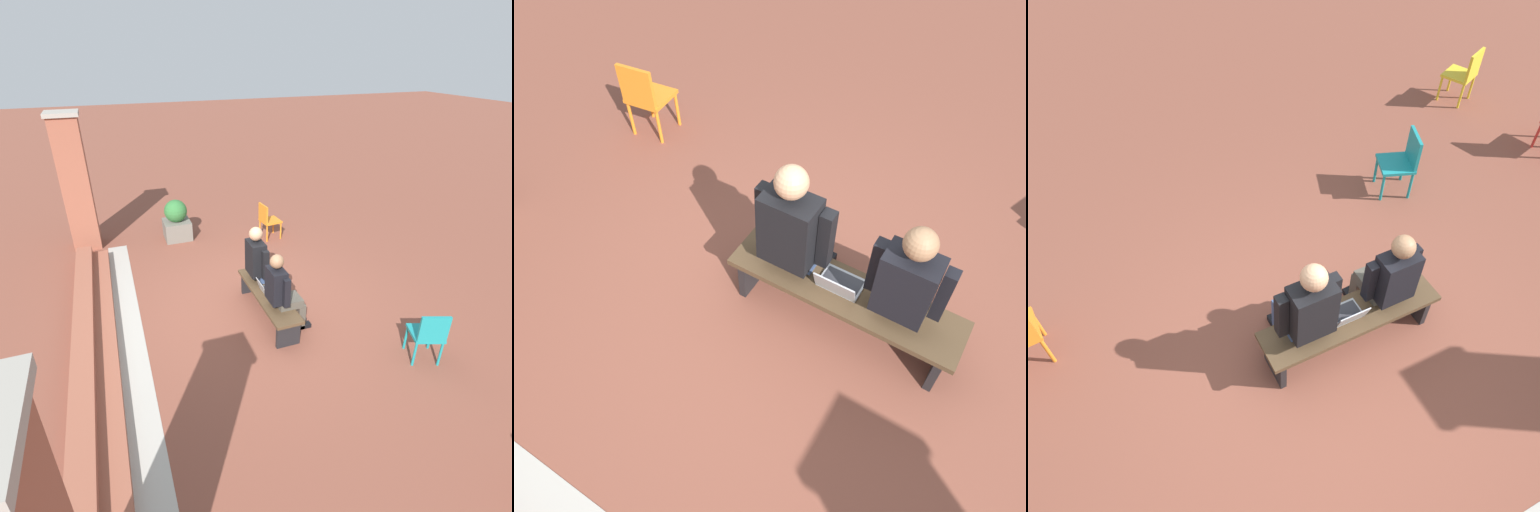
% 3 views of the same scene
% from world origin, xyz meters
% --- Properties ---
extents(ground_plane, '(60.00, 60.00, 0.00)m').
position_xyz_m(ground_plane, '(0.00, 0.00, 0.00)').
color(ground_plane, brown).
extents(bench, '(1.80, 0.44, 0.45)m').
position_xyz_m(bench, '(-0.33, -0.12, 0.35)').
color(bench, '#4C3823').
rests_on(bench, ground).
extents(person_student, '(0.55, 0.69, 1.35)m').
position_xyz_m(person_student, '(-0.74, -0.19, 0.72)').
color(person_student, '#4C473D').
rests_on(person_student, ground).
extents(person_adult, '(0.60, 0.75, 1.43)m').
position_xyz_m(person_adult, '(0.13, -0.19, 0.75)').
color(person_adult, '#384C75').
rests_on(person_adult, ground).
extents(laptop, '(0.32, 0.29, 0.21)m').
position_xyz_m(laptop, '(-0.28, -0.11, 0.50)').
color(laptop, '#9EA0A5').
rests_on(laptop, bench).
extents(plastic_chair_near_bench_left, '(0.46, 0.46, 0.84)m').
position_xyz_m(plastic_chair_near_bench_left, '(2.55, -1.27, 0.48)').
color(plastic_chair_near_bench_left, orange).
rests_on(plastic_chair_near_bench_left, ground).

